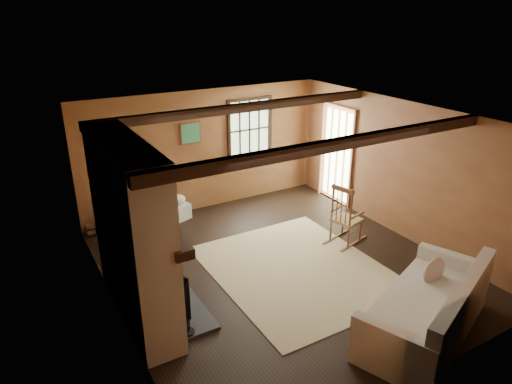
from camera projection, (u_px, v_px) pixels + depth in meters
ground at (279, 267)px, 7.25m from camera, size 5.50×5.50×0.00m
room_envelope at (284, 163)px, 6.94m from camera, size 5.02×5.52×2.44m
fireplace at (134, 239)px, 5.80m from camera, size 1.02×2.30×2.40m
rug at (297, 269)px, 7.19m from camera, size 2.50×3.00×0.01m
rocking_chair at (345, 218)px, 7.86m from camera, size 0.86×0.60×1.08m
sofa at (430, 312)px, 5.67m from camera, size 2.39×1.69×0.89m
firewood_pile at (106, 226)px, 8.32m from camera, size 0.68×0.12×0.25m
laundry_basket at (176, 212)px, 8.82m from camera, size 0.60×0.53×0.30m
basket_pillow at (175, 200)px, 8.72m from camera, size 0.50×0.44×0.21m
armchair at (147, 219)px, 8.00m from camera, size 1.10×1.09×0.76m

